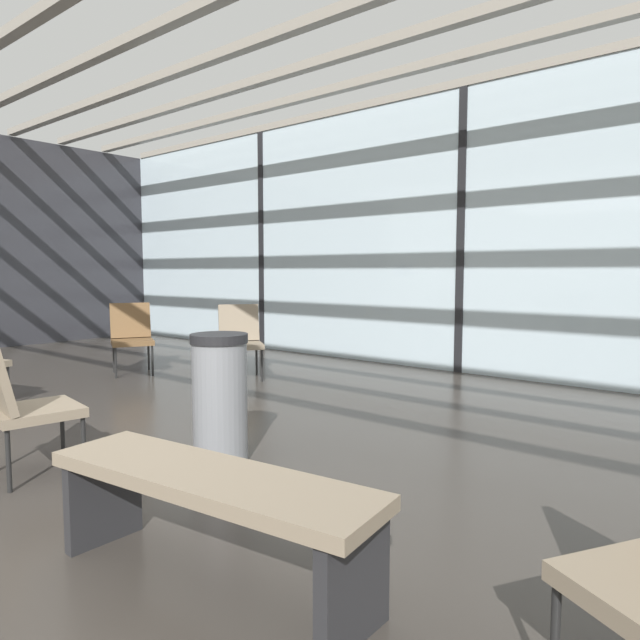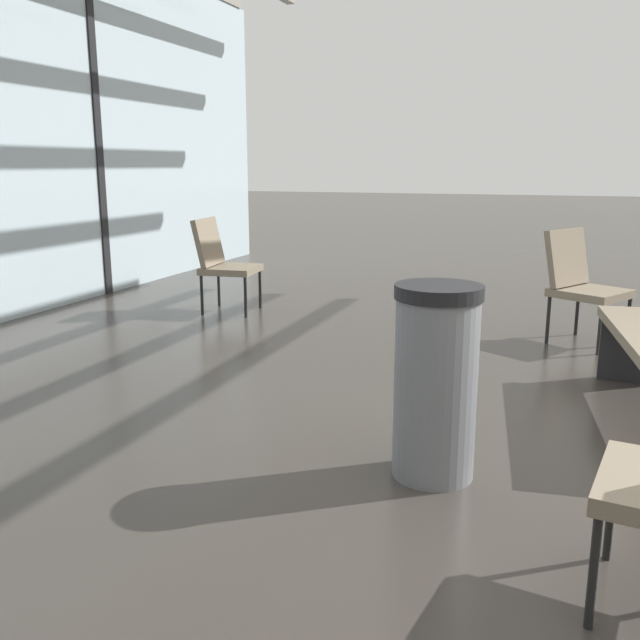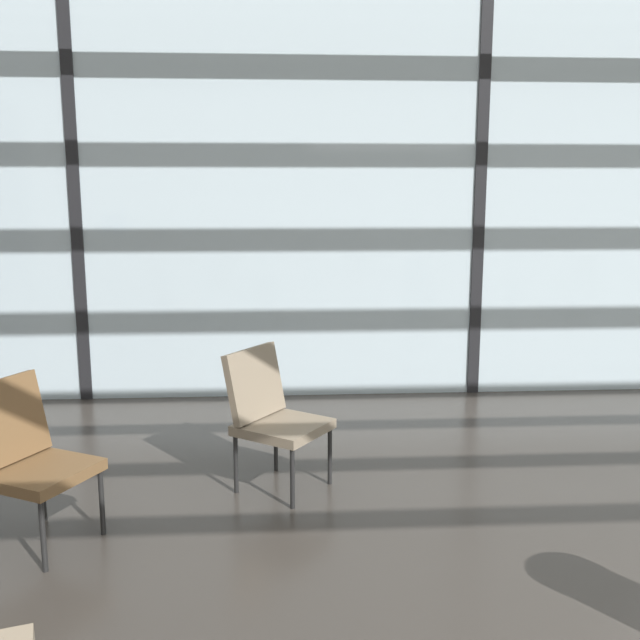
% 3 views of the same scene
% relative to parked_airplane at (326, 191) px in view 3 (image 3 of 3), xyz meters
% --- Properties ---
extents(glass_curtain_wall, '(14.00, 0.08, 3.49)m').
position_rel_parked_airplane_xyz_m(glass_curtain_wall, '(1.02, -4.73, -0.08)').
color(glass_curtain_wall, silver).
rests_on(glass_curtain_wall, ground).
extents(window_mullion_0, '(0.10, 0.12, 3.49)m').
position_rel_parked_airplane_xyz_m(window_mullion_0, '(-2.48, -4.73, -0.08)').
color(window_mullion_0, black).
rests_on(window_mullion_0, ground).
extents(window_mullion_1, '(0.10, 0.12, 3.49)m').
position_rel_parked_airplane_xyz_m(window_mullion_1, '(1.02, -4.73, -0.08)').
color(window_mullion_1, black).
rests_on(window_mullion_1, ground).
extents(parked_airplane, '(10.85, 3.65, 3.65)m').
position_rel_parked_airplane_xyz_m(parked_airplane, '(0.00, 0.00, 0.00)').
color(parked_airplane, silver).
rests_on(parked_airplane, ground).
extents(lounge_chair_2, '(0.71, 0.70, 0.87)m').
position_rel_parked_airplane_xyz_m(lounge_chair_2, '(-0.82, -6.77, -1.33)').
color(lounge_chair_2, '#7F705B').
rests_on(lounge_chair_2, ground).
extents(lounge_chair_5, '(0.69, 0.67, 0.87)m').
position_rel_parked_airplane_xyz_m(lounge_chair_5, '(-2.09, -7.42, -1.33)').
color(lounge_chair_5, brown).
rests_on(lounge_chair_5, ground).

